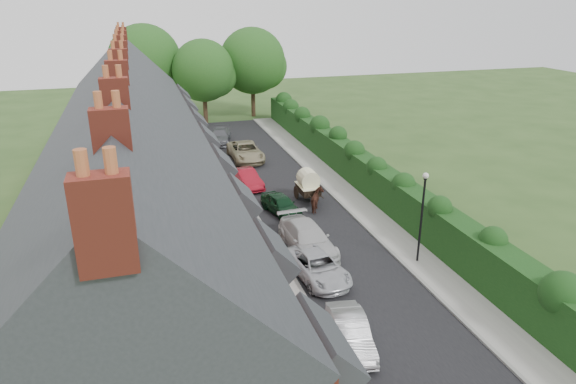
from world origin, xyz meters
name	(u,v)px	position (x,y,z in m)	size (l,w,h in m)	color
ground	(395,314)	(0.00, 0.00, 0.00)	(140.00, 140.00, 0.00)	#2D4C1E
road	(308,220)	(-0.50, 11.00, 0.01)	(6.00, 58.00, 0.02)	black
pavement_hedge_side	(366,212)	(3.60, 11.00, 0.06)	(2.20, 58.00, 0.12)	gray
pavement_house_side	(250,227)	(-4.35, 11.00, 0.06)	(1.70, 58.00, 0.12)	gray
kerb_hedge_side	(352,214)	(2.55, 11.00, 0.07)	(0.18, 58.00, 0.13)	gray
kerb_house_side	(262,225)	(-3.55, 11.00, 0.07)	(0.18, 58.00, 0.13)	gray
hedge	(392,188)	(5.40, 11.00, 1.60)	(2.10, 58.00, 2.85)	#113512
terrace_row	(134,175)	(-10.87, 9.98, 4.47)	(9.05, 40.50, 11.50)	maroon
garden_wall_row	(237,229)	(-5.35, 10.00, 0.46)	(0.35, 40.35, 1.10)	maroon
lamppost	(423,207)	(3.40, 4.00, 3.30)	(0.32, 0.32, 5.16)	black
tree_far_left	(206,72)	(-2.65, 40.08, 5.71)	(7.14, 6.80, 9.29)	#332316
tree_far_right	(255,62)	(3.39, 42.08, 6.31)	(7.98, 7.60, 10.31)	#332316
tree_far_back	(149,62)	(-8.59, 43.08, 6.62)	(8.40, 8.00, 10.82)	#332316
car_silver_a	(350,332)	(-2.88, -1.52, 0.65)	(1.37, 3.92, 1.29)	#A6A6AB
car_silver_b	(318,267)	(-2.33, 4.02, 0.64)	(2.13, 4.63, 1.29)	silver
car_white	(307,238)	(-1.89, 7.00, 0.78)	(2.17, 5.34, 1.55)	silver
car_green	(281,204)	(-1.85, 12.60, 0.65)	(1.53, 3.79, 1.29)	black
car_red	(246,179)	(-3.00, 18.20, 0.67)	(1.43, 4.09, 1.35)	maroon
car_beige	(246,151)	(-1.60, 24.99, 0.77)	(2.55, 5.52, 1.54)	tan
car_grey	(220,136)	(-2.82, 31.27, 0.68)	(1.91, 4.70, 1.36)	#56585D
horse	(317,200)	(0.58, 12.32, 0.76)	(0.82, 1.79, 1.51)	#422218
horse_cart	(308,183)	(0.58, 14.25, 1.32)	(1.45, 3.20, 2.31)	black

